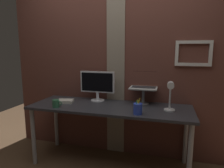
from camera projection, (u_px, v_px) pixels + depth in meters
ground_plane at (108, 168)px, 2.42m from camera, size 6.00×6.00×0.00m
brick_wall_back at (118, 57)px, 2.67m from camera, size 3.00×0.16×2.62m
desk at (110, 112)px, 2.42m from camera, size 1.92×0.64×0.74m
monitor at (97, 84)px, 2.62m from camera, size 0.46×0.18×0.39m
laptop_stand at (143, 93)px, 2.47m from camera, size 0.28×0.22×0.20m
laptop at (144, 83)px, 2.52m from camera, size 0.33×0.29×0.21m
desk_lamp at (170, 93)px, 2.14m from camera, size 0.12×0.20×0.34m
pen_cup at (138, 109)px, 2.09m from camera, size 0.09×0.09×0.18m
coffee_mug at (56, 103)px, 2.35m from camera, size 0.12×0.08×0.09m
paper_clutter_stack at (65, 101)px, 2.56m from camera, size 0.22×0.17×0.03m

